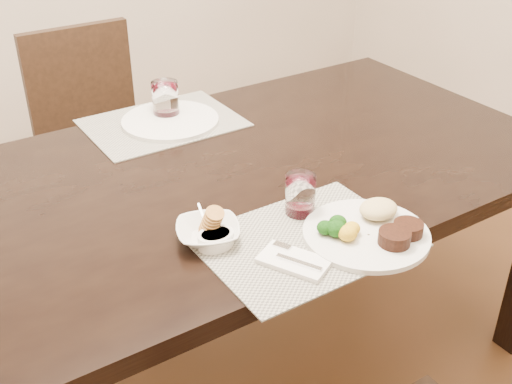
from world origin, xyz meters
TOP-DOWN VIEW (x-y plane):
  - ground_plane at (0.00, 0.00)m, footprint 4.50×4.50m
  - dining_table at (0.00, 0.00)m, footprint 2.00×1.00m
  - chair_far at (0.00, 0.93)m, footprint 0.42×0.42m
  - placemat_near at (0.03, -0.39)m, footprint 0.46×0.34m
  - placemat_far at (0.04, 0.37)m, footprint 0.46×0.34m
  - dinner_plate at (0.17, -0.45)m, footprint 0.29×0.29m
  - napkin_fork at (-0.04, -0.44)m, footprint 0.14×0.17m
  - steak_knife at (0.15, -0.46)m, footprint 0.03×0.23m
  - cracker_bowl at (-0.15, -0.26)m, footprint 0.19×0.19m
  - sauce_ramekin at (-0.15, -0.29)m, footprint 0.08×0.13m
  - wine_glass_near at (0.09, -0.28)m, footprint 0.07×0.07m
  - far_plate at (0.06, 0.36)m, footprint 0.30×0.30m
  - wine_glass_far at (0.07, 0.40)m, footprint 0.08×0.08m

SIDE VIEW (x-z plane):
  - ground_plane at x=0.00m, z-range 0.00..0.00m
  - chair_far at x=0.00m, z-range 0.05..0.95m
  - dining_table at x=0.00m, z-range 0.29..1.04m
  - placemat_near at x=0.03m, z-range 0.75..0.75m
  - placemat_far at x=0.04m, z-range 0.75..0.75m
  - steak_knife at x=0.15m, z-range 0.75..0.76m
  - napkin_fork at x=-0.04m, z-range 0.75..0.77m
  - far_plate at x=0.06m, z-range 0.75..0.77m
  - dinner_plate at x=0.17m, z-range 0.74..0.80m
  - sauce_ramekin at x=-0.15m, z-range 0.74..0.81m
  - cracker_bowl at x=-0.15m, z-range 0.74..0.81m
  - wine_glass_near at x=0.09m, z-range 0.75..0.85m
  - wine_glass_far at x=0.07m, z-range 0.75..0.86m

